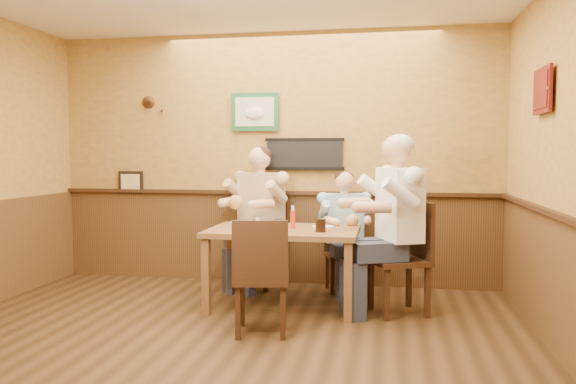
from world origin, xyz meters
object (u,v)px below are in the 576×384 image
(diner_blue_polo, at_px, (344,238))
(water_glass_left, at_px, (252,225))
(salt_shaker, at_px, (257,223))
(chair_back_left, at_px, (261,243))
(hot_sauce_bottle, at_px, (293,218))
(diner_white_elder, at_px, (399,234))
(water_glass_mid, at_px, (278,225))
(chair_back_right, at_px, (344,254))
(diner_tan_shirt, at_px, (261,224))
(dining_table, at_px, (284,238))
(chair_near_side, at_px, (262,275))
(pepper_shaker, at_px, (271,225))
(chair_right_end, at_px, (399,258))
(cola_tumbler, at_px, (321,225))

(diner_blue_polo, bearing_deg, water_glass_left, -145.42)
(salt_shaker, bearing_deg, chair_back_left, 100.56)
(diner_blue_polo, height_order, hot_sauce_bottle, diner_blue_polo)
(diner_white_elder, height_order, water_glass_mid, diner_white_elder)
(diner_white_elder, distance_m, hot_sauce_bottle, 1.00)
(chair_back_right, relative_size, diner_tan_shirt, 0.58)
(chair_back_left, xyz_separation_m, salt_shaker, (0.15, -0.81, 0.32))
(dining_table, xyz_separation_m, chair_near_side, (-0.03, -0.80, -0.19))
(chair_back_left, xyz_separation_m, pepper_shaker, (0.29, -0.83, 0.31))
(chair_back_right, relative_size, chair_near_side, 0.85)
(chair_back_right, distance_m, diner_white_elder, 0.99)
(chair_back_left, relative_size, chair_right_end, 0.94)
(water_glass_left, bearing_deg, diner_tan_shirt, 98.08)
(diner_blue_polo, bearing_deg, chair_right_end, -69.90)
(hot_sauce_bottle, height_order, pepper_shaker, hot_sauce_bottle)
(chair_near_side, distance_m, diner_tan_shirt, 1.61)
(water_glass_left, bearing_deg, salt_shaker, 87.55)
(chair_near_side, relative_size, pepper_shaker, 11.06)
(chair_right_end, xyz_separation_m, diner_white_elder, (0.00, 0.00, 0.22))
(diner_blue_polo, distance_m, pepper_shaker, 1.02)
(diner_blue_polo, bearing_deg, dining_table, -142.71)
(water_glass_left, bearing_deg, water_glass_mid, 4.83)
(diner_white_elder, bearing_deg, chair_back_left, -141.68)
(pepper_shaker, bearing_deg, chair_near_side, -84.31)
(chair_back_left, bearing_deg, chair_right_end, -7.21)
(chair_back_left, bearing_deg, diner_white_elder, -7.21)
(water_glass_mid, bearing_deg, chair_right_end, 9.90)
(chair_right_end, distance_m, water_glass_mid, 1.14)
(dining_table, xyz_separation_m, diner_blue_polo, (0.51, 0.71, -0.09))
(diner_white_elder, xyz_separation_m, pepper_shaker, (-1.17, -0.03, 0.06))
(dining_table, bearing_deg, cola_tumbler, -24.68)
(salt_shaker, bearing_deg, diner_tan_shirt, 100.56)
(chair_back_right, xyz_separation_m, salt_shaker, (-0.75, -0.76, 0.40))
(chair_back_left, distance_m, diner_white_elder, 1.69)
(diner_tan_shirt, height_order, water_glass_mid, diner_tan_shirt)
(chair_back_right, bearing_deg, chair_near_side, -126.65)
(chair_near_side, relative_size, salt_shaker, 9.55)
(dining_table, height_order, diner_white_elder, diner_white_elder)
(chair_back_left, relative_size, diner_white_elder, 0.66)
(chair_back_right, height_order, chair_near_side, chair_near_side)
(diner_tan_shirt, xyz_separation_m, pepper_shaker, (0.29, -0.83, 0.11))
(chair_back_left, distance_m, water_glass_left, 1.07)
(chair_back_right, distance_m, chair_near_side, 1.60)
(diner_tan_shirt, height_order, cola_tumbler, diner_tan_shirt)
(chair_back_left, height_order, diner_white_elder, diner_white_elder)
(diner_blue_polo, bearing_deg, pepper_shaker, -145.16)
(pepper_shaker, bearing_deg, diner_white_elder, 1.57)
(chair_near_side, xyz_separation_m, diner_tan_shirt, (-0.36, 1.56, 0.21))
(diner_tan_shirt, height_order, diner_white_elder, diner_white_elder)
(chair_back_left, distance_m, chair_back_right, 0.91)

